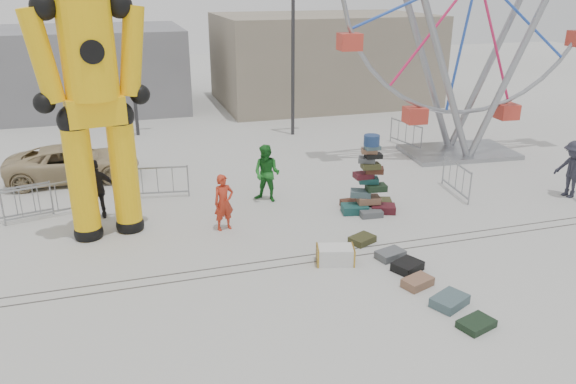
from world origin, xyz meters
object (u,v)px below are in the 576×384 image
object	(u,v)px
pedestrian_red	(224,202)
pedestrian_grey	(572,169)
suitcase_tower	(368,190)
barricade_dummy_c	(158,182)
barricade_dummy_a	(16,204)
lamp_post_left	(131,37)
pedestrian_black	(97,189)
barricade_wheel_back	(406,134)
crash_test_dummy	(93,90)
steamer_trunk	(335,255)
barricade_dummy_b	(39,202)
parked_suv	(73,163)
pedestrian_green	(267,173)
lamp_post_right	(295,36)
barricade_wheel_front	(456,179)

from	to	relation	value
pedestrian_red	pedestrian_grey	world-z (taller)	pedestrian_grey
suitcase_tower	barricade_dummy_c	size ratio (longest dim) A/B	1.23
barricade_dummy_a	lamp_post_left	bearing A→B (deg)	53.89
pedestrian_grey	pedestrian_black	bearing A→B (deg)	-108.27
barricade_wheel_back	pedestrian_black	distance (m)	13.44
crash_test_dummy	steamer_trunk	bearing A→B (deg)	-43.32
steamer_trunk	barricade_dummy_a	world-z (taller)	barricade_dummy_a
barricade_wheel_back	barricade_dummy_b	bearing A→B (deg)	-86.94
pedestrian_red	parked_suv	size ratio (longest dim) A/B	0.36
barricade_dummy_b	pedestrian_green	bearing A→B (deg)	-17.82
pedestrian_black	steamer_trunk	bearing A→B (deg)	136.69
lamp_post_right	parked_suv	bearing A→B (deg)	-158.18
barricade_wheel_front	pedestrian_red	world-z (taller)	pedestrian_red
steamer_trunk	barricade_dummy_c	world-z (taller)	barricade_dummy_c
barricade_wheel_back	pedestrian_green	size ratio (longest dim) A/B	1.06
pedestrian_green	parked_suv	distance (m)	7.39
barricade_wheel_front	pedestrian_green	world-z (taller)	pedestrian_green
pedestrian_green	pedestrian_black	distance (m)	5.27
suitcase_tower	pedestrian_red	distance (m)	4.60
lamp_post_right	pedestrian_grey	xyz separation A→B (m)	(6.36, -10.43, -3.52)
lamp_post_right	pedestrian_black	xyz separation A→B (m)	(-8.69, -7.78, -3.55)
pedestrian_red	pedestrian_black	xyz separation A→B (m)	(-3.49, 1.92, 0.09)
pedestrian_red	pedestrian_green	xyz separation A→B (m)	(1.77, 1.82, 0.11)
barricade_dummy_a	barricade_dummy_b	distance (m)	0.66
suitcase_tower	steamer_trunk	size ratio (longest dim) A/B	2.56
barricade_dummy_a	barricade_wheel_back	size ratio (longest dim) A/B	1.00
barricade_dummy_c	parked_suv	world-z (taller)	parked_suv
pedestrian_red	suitcase_tower	bearing A→B (deg)	-11.94
pedestrian_red	barricade_dummy_c	bearing A→B (deg)	104.32
lamp_post_right	crash_test_dummy	xyz separation A→B (m)	(-8.41, -9.04, -0.34)
lamp_post_right	pedestrian_grey	world-z (taller)	lamp_post_right
barricade_wheel_back	parked_suv	world-z (taller)	parked_suv
crash_test_dummy	pedestrian_black	size ratio (longest dim) A/B	4.22
lamp_post_right	barricade_dummy_b	size ratio (longest dim) A/B	4.00
lamp_post_left	parked_suv	distance (m)	7.47
barricade_dummy_b	parked_suv	distance (m)	3.62
pedestrian_grey	parked_suv	xyz separation A→B (m)	(-15.98, 6.58, -0.32)
barricade_dummy_a	parked_suv	distance (m)	3.72
barricade_wheel_front	parked_suv	bearing A→B (deg)	74.14
barricade_wheel_back	pedestrian_green	xyz separation A→B (m)	(-7.43, -4.48, 0.40)
barricade_wheel_front	barricade_wheel_back	distance (m)	5.85
suitcase_tower	pedestrian_green	bearing A→B (deg)	162.48
lamp_post_right	lamp_post_left	xyz separation A→B (m)	(-7.00, 2.00, 0.00)
barricade_dummy_b	parked_suv	xyz separation A→B (m)	(0.79, 3.53, 0.09)
suitcase_tower	pedestrian_grey	distance (m)	7.01
pedestrian_grey	barricade_dummy_c	bearing A→B (deg)	-114.59
barricade_dummy_a	barricade_wheel_front	bearing A→B (deg)	-20.00
lamp_post_right	lamp_post_left	distance (m)	7.28
barricade_dummy_b	barricade_wheel_back	distance (m)	14.95
parked_suv	pedestrian_red	bearing A→B (deg)	-142.78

